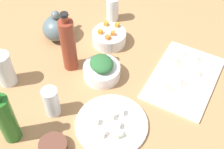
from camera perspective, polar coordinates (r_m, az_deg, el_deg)
tabletop at (r=123.53cm, az=0.00°, el=-2.01°), size 190.00×190.00×3.00cm
cutting_board at (r=126.68cm, az=13.15°, el=-0.65°), size 35.61×24.10×1.00cm
plate_tofu at (r=110.18cm, az=-0.10°, el=-9.22°), size 25.81×25.81×1.20cm
bowl_greens at (r=122.68cm, az=-1.90°, el=0.53°), size 14.68×14.68×5.53cm
bowl_carrots at (r=136.94cm, az=-0.54°, el=6.85°), size 14.85×14.85×5.82cm
bowl_small_side at (r=106.36cm, az=-10.81°, el=-12.93°), size 9.54×9.54×3.37cm
teapot at (r=140.22cm, az=-10.07°, el=8.61°), size 15.43×12.86×14.23cm
bottle_0 at (r=121.24cm, az=-8.10°, el=5.48°), size 5.89×5.89×27.01cm
bottle_1 at (r=104.98cm, az=-19.09°, el=-7.66°), size 6.10×6.10×25.65cm
drinking_glass_0 at (r=111.17cm, az=-11.16°, el=-4.96°), size 5.71×5.71×12.03cm
drinking_glass_1 at (r=148.28cm, az=0.08°, el=12.02°), size 5.79×5.79×11.61cm
drinking_glass_2 at (r=124.44cm, az=-19.29°, el=0.95°), size 7.02×7.02×14.48cm
carrot_cube_0 at (r=133.27cm, az=0.16°, el=7.64°), size 2.27×2.27×1.80cm
carrot_cube_1 at (r=134.15cm, az=-2.19°, el=7.92°), size 1.95×1.95×1.80cm
carrot_cube_2 at (r=131.35cm, az=-0.80°, el=6.91°), size 2.17×2.17×1.80cm
carrot_cube_3 at (r=137.59cm, az=0.96°, el=9.16°), size 1.84×1.84×1.80cm
carrot_cube_4 at (r=138.24cm, az=-1.12°, el=9.37°), size 1.97×1.97×1.80cm
chopped_greens_mound at (r=119.21cm, az=-1.96°, el=2.07°), size 13.61×13.74×3.96cm
tofu_cube_0 at (r=106.34cm, az=-1.79°, el=-10.84°), size 2.28×2.28×2.20cm
tofu_cube_1 at (r=108.07cm, az=1.00°, el=-9.31°), size 2.81×2.81×2.20cm
tofu_cube_2 at (r=109.09cm, az=-3.00°, el=-8.57°), size 2.72×2.72×2.20cm
tofu_cube_3 at (r=111.09cm, az=1.68°, el=-6.96°), size 2.86×2.86×2.20cm
tofu_cube_4 at (r=110.09cm, az=-0.06°, el=-7.68°), size 2.55×2.55×2.20cm
tofu_cube_5 at (r=106.15cm, az=1.31°, el=-10.99°), size 3.06×3.06×2.20cm
dumpling_0 at (r=127.82cm, az=15.65°, el=0.26°), size 5.78×5.79×2.08cm
dumpling_1 at (r=130.05cm, az=11.55°, el=2.58°), size 7.79×7.79×2.80cm
dumpling_2 at (r=133.26cm, az=15.36°, el=2.88°), size 6.05×6.04×2.38cm
dumpling_3 at (r=119.82cm, az=10.25°, el=-2.30°), size 5.84×6.33×2.76cm
dumpling_4 at (r=134.09cm, az=13.28°, el=3.91°), size 5.04×4.74×2.82cm
dumpling_5 at (r=122.81cm, az=12.47°, el=-1.10°), size 6.22×6.31×2.94cm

